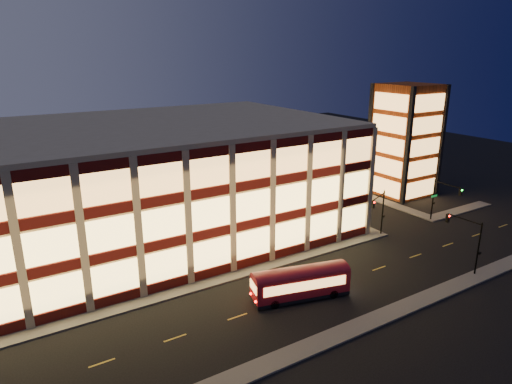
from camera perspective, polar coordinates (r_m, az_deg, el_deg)
ground at (r=47.94m, az=-3.87°, el=-11.34°), size 200.00×200.00×0.00m
sidewalk_office_south at (r=47.55m, az=-7.70°, el=-11.62°), size 54.00×2.00×0.15m
sidewalk_office_east at (r=72.70m, az=5.72°, el=-1.19°), size 2.00×30.00×0.15m
sidewalk_tower_south at (r=74.47m, az=23.90°, el=-2.18°), size 14.00×2.00×0.15m
sidewalk_tower_west at (r=79.66m, az=11.99°, el=0.16°), size 2.00×30.00×0.15m
sidewalk_near at (r=38.66m, az=5.89°, el=-19.02°), size 100.00×2.00×0.15m
office_building at (r=58.82m, az=-14.42°, el=1.23°), size 50.45×30.45×14.50m
stair_tower at (r=78.57m, az=18.11°, el=6.15°), size 8.60×8.60×18.00m
traffic_signal_far at (r=59.27m, az=15.17°, el=-1.89°), size 3.79×1.87×6.00m
traffic_signal_right at (r=67.26m, az=22.29°, el=-0.35°), size 1.20×4.37×6.00m
traffic_signal_near at (r=53.89m, az=24.88°, el=-4.84°), size 0.32×4.45×6.00m
trolley_bus at (r=44.72m, az=5.59°, el=-11.03°), size 9.77×4.61×3.21m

